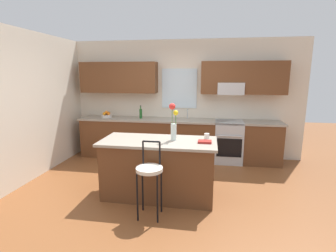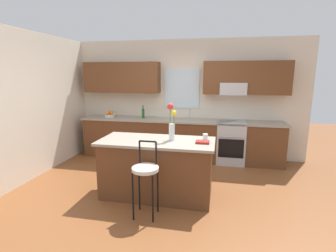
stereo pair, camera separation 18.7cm
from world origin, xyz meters
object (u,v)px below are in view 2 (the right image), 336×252
oven_range (231,142)px  bar_stool_near (145,172)px  cookbook (203,142)px  mug_ceramic (205,137)px  bottle_olive_oil (143,113)px  flower_vase (172,123)px  fruit_bowl_oranges (110,115)px  kitchen_island (157,168)px

oven_range → bar_stool_near: bearing=-116.0°
bar_stool_near → cookbook: (0.71, 0.59, 0.30)m
mug_ceramic → bottle_olive_oil: (-1.54, 1.68, 0.07)m
oven_range → flower_vase: 2.18m
cookbook → fruit_bowl_oranges: bearing=140.9°
kitchen_island → bottle_olive_oil: (-0.80, 1.87, 0.58)m
flower_vase → cookbook: flower_vase is taller
mug_ceramic → cookbook: 0.23m
fruit_bowl_oranges → mug_ceramic: bearing=-35.3°
kitchen_island → mug_ceramic: bearing=15.0°
cookbook → bar_stool_near: bearing=-140.4°
bar_stool_near → mug_ceramic: bearing=47.9°
oven_range → flower_vase: size_ratio=1.60×
kitchen_island → cookbook: 0.86m
mug_ceramic → fruit_bowl_oranges: 2.91m
cookbook → bottle_olive_oil: bearing=128.4°
bottle_olive_oil → bar_stool_near: bearing=-72.3°
bar_stool_near → cookbook: 0.97m
kitchen_island → oven_range: bearing=56.9°
mug_ceramic → cookbook: (-0.03, -0.23, -0.03)m
kitchen_island → bar_stool_near: (0.00, -0.62, 0.17)m
bottle_olive_oil → kitchen_island: bearing=-67.0°
flower_vase → mug_ceramic: 0.58m
kitchen_island → fruit_bowl_oranges: 2.54m
flower_vase → cookbook: bearing=-8.6°
fruit_bowl_oranges → bottle_olive_oil: (0.84, -0.00, 0.06)m
cookbook → flower_vase: bearing=171.4°
oven_range → fruit_bowl_oranges: 2.89m
oven_range → cookbook: bearing=-104.7°
kitchen_island → bottle_olive_oil: bearing=113.0°
fruit_bowl_oranges → cookbook: bearing=-39.1°
bar_stool_near → mug_ceramic: size_ratio=11.58×
oven_range → kitchen_island: size_ratio=0.51×
bar_stool_near → fruit_bowl_oranges: fruit_bowl_oranges is taller
kitchen_island → bottle_olive_oil: bottle_olive_oil is taller
bar_stool_near → mug_ceramic: bar_stool_near is taller
flower_vase → fruit_bowl_oranges: size_ratio=2.40×
oven_range → kitchen_island: same height
cookbook → kitchen_island: bearing=177.5°
kitchen_island → mug_ceramic: size_ratio=19.89×
mug_ceramic → kitchen_island: bearing=-165.0°
bar_stool_near → flower_vase: (0.23, 0.66, 0.56)m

